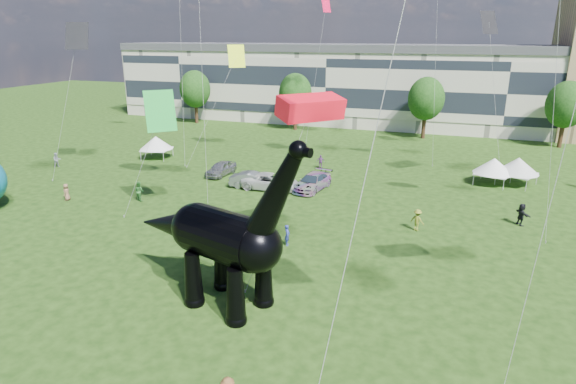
% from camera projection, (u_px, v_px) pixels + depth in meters
% --- Properties ---
extents(ground, '(220.00, 220.00, 0.00)m').
position_uv_depth(ground, '(190.00, 316.00, 26.37)').
color(ground, '#16330C').
rests_on(ground, ground).
extents(terrace_row, '(78.00, 11.00, 12.00)m').
position_uv_depth(terrace_row, '(334.00, 87.00, 82.49)').
color(terrace_row, beige).
rests_on(terrace_row, ground).
extents(tree_far_left, '(5.20, 5.20, 9.44)m').
position_uv_depth(tree_far_left, '(195.00, 86.00, 81.39)').
color(tree_far_left, '#382314').
rests_on(tree_far_left, ground).
extents(tree_mid_left, '(5.20, 5.20, 9.44)m').
position_uv_depth(tree_mid_left, '(295.00, 90.00, 75.63)').
color(tree_mid_left, '#382314').
rests_on(tree_mid_left, ground).
extents(tree_mid_right, '(5.20, 5.20, 9.44)m').
position_uv_depth(tree_mid_right, '(426.00, 95.00, 69.24)').
color(tree_mid_right, '#382314').
rests_on(tree_mid_right, ground).
extents(tree_far_right, '(5.20, 5.20, 9.44)m').
position_uv_depth(tree_far_right, '(567.00, 101.00, 63.48)').
color(tree_far_right, '#382314').
rests_on(tree_far_right, ground).
extents(dinosaur_sculpture, '(12.82, 5.51, 10.53)m').
position_uv_depth(dinosaur_sculpture, '(219.00, 238.00, 26.63)').
color(dinosaur_sculpture, black).
rests_on(dinosaur_sculpture, ground).
extents(car_silver, '(2.21, 4.62, 1.52)m').
position_uv_depth(car_silver, '(221.00, 169.00, 52.32)').
color(car_silver, '#A5A4A9').
rests_on(car_silver, ground).
extents(car_grey, '(4.95, 2.23, 1.58)m').
position_uv_depth(car_grey, '(254.00, 180.00, 48.09)').
color(car_grey, slate).
rests_on(car_grey, ground).
extents(car_white, '(5.86, 2.90, 1.60)m').
position_uv_depth(car_white, '(270.00, 182.00, 47.61)').
color(car_white, silver).
rests_on(car_white, ground).
extents(car_dark, '(3.11, 5.78, 1.59)m').
position_uv_depth(car_dark, '(313.00, 182.00, 47.48)').
color(car_dark, '#595960').
rests_on(car_dark, ground).
extents(gazebo_near, '(4.94, 4.94, 2.76)m').
position_uv_depth(gazebo_near, '(494.00, 166.00, 48.86)').
color(gazebo_near, white).
rests_on(gazebo_near, ground).
extents(gazebo_far, '(5.43, 5.43, 2.86)m').
position_uv_depth(gazebo_far, '(518.00, 166.00, 48.68)').
color(gazebo_far, silver).
rests_on(gazebo_far, ground).
extents(gazebo_left, '(4.62, 4.62, 2.77)m').
position_uv_depth(gazebo_left, '(156.00, 143.00, 59.15)').
color(gazebo_left, white).
rests_on(gazebo_left, ground).
extents(visitors, '(56.40, 39.95, 1.84)m').
position_uv_depth(visitors, '(289.00, 206.00, 40.58)').
color(visitors, '#293696').
rests_on(visitors, ground).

